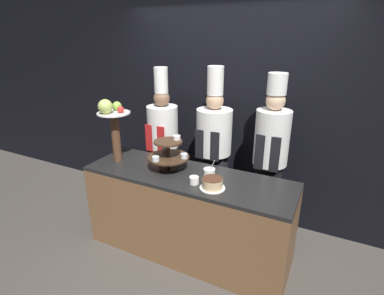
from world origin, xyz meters
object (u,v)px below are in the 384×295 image
at_px(serving_bowl_far, 209,172).
at_px(cup_white, 194,180).
at_px(chef_left, 163,139).
at_px(chef_center_left, 214,146).
at_px(chef_center_right, 270,152).
at_px(fruit_pedestal, 113,121).
at_px(tiered_stand, 169,154).
at_px(cake_round, 212,183).

bearing_deg(serving_bowl_far, cup_white, -102.17).
xyz_separation_m(chef_left, chef_center_left, (0.67, 0.00, 0.02)).
bearing_deg(chef_center_right, fruit_pedestal, -156.51).
distance_m(tiered_stand, chef_center_left, 0.63).
bearing_deg(chef_center_left, cake_round, -67.74).
bearing_deg(serving_bowl_far, fruit_pedestal, -172.36).
bearing_deg(fruit_pedestal, chef_left, 73.88).
relative_size(cup_white, chef_left, 0.05).
bearing_deg(cake_round, chef_center_left, 112.26).
relative_size(tiered_stand, chef_center_right, 0.23).
bearing_deg(fruit_pedestal, chef_center_left, 37.12).
xyz_separation_m(tiered_stand, fruit_pedestal, (-0.62, -0.08, 0.28)).
relative_size(cup_white, serving_bowl_far, 0.53).
distance_m(cup_white, chef_center_right, 0.91).
height_order(cake_round, chef_center_right, chef_center_right).
bearing_deg(cup_white, serving_bowl_far, 77.83).
relative_size(cake_round, chef_center_right, 0.12).
bearing_deg(chef_left, cup_white, -43.12).
distance_m(tiered_stand, chef_center_right, 1.05).
bearing_deg(cake_round, tiered_stand, 162.20).
height_order(cup_white, chef_left, chef_left).
bearing_deg(serving_bowl_far, chef_center_right, 47.78).
height_order(cake_round, chef_left, chef_left).
bearing_deg(cake_round, chef_left, 142.50).
height_order(fruit_pedestal, cake_round, fruit_pedestal).
height_order(fruit_pedestal, serving_bowl_far, fruit_pedestal).
relative_size(cake_round, chef_left, 0.12).
xyz_separation_m(fruit_pedestal, cake_round, (1.17, -0.10, -0.40)).
xyz_separation_m(chef_left, chef_center_right, (1.31, -0.00, 0.06)).
distance_m(cake_round, chef_left, 1.24).
height_order(cake_round, serving_bowl_far, serving_bowl_far).
bearing_deg(chef_left, cake_round, -37.50).
relative_size(fruit_pedestal, cake_round, 2.99).
height_order(fruit_pedestal, cup_white, fruit_pedestal).
bearing_deg(chef_center_right, serving_bowl_far, -132.22).
relative_size(fruit_pedestal, chef_center_right, 0.37).
xyz_separation_m(cup_white, chef_center_left, (-0.12, 0.74, 0.06)).
bearing_deg(tiered_stand, chef_center_right, 33.11).
xyz_separation_m(tiered_stand, serving_bowl_far, (0.42, 0.06, -0.13)).
distance_m(tiered_stand, fruit_pedestal, 0.68).
bearing_deg(cup_white, chef_center_right, 55.32).
bearing_deg(cake_round, serving_bowl_far, 119.49).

